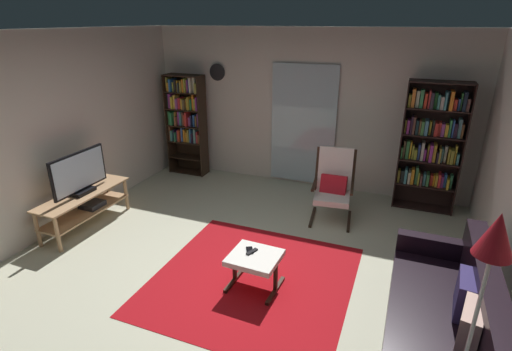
{
  "coord_description": "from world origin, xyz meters",
  "views": [
    {
      "loc": [
        1.64,
        -3.44,
        2.71
      ],
      "look_at": [
        -0.09,
        0.9,
        0.85
      ],
      "focal_mm": 27.7,
      "sensor_mm": 36.0,
      "label": 1
    }
  ],
  "objects": [
    {
      "name": "area_rug",
      "position": [
        0.25,
        -0.05,
        0.0
      ],
      "size": [
        2.13,
        2.16,
        0.01
      ],
      "primitive_type": "cube",
      "color": "#A61017",
      "rests_on": "ground"
    },
    {
      "name": "wall_clock",
      "position": [
        -1.57,
        2.82,
        1.85
      ],
      "size": [
        0.29,
        0.03,
        0.29
      ],
      "color": "silver"
    },
    {
      "name": "ground_plane",
      "position": [
        0.0,
        0.0,
        0.0
      ],
      "size": [
        7.02,
        7.02,
        0.0
      ],
      "primitive_type": "plane",
      "color": "beige"
    },
    {
      "name": "tv_remote",
      "position": [
        0.27,
        -0.11,
        0.41
      ],
      "size": [
        0.09,
        0.15,
        0.02
      ],
      "primitive_type": "cube",
      "rotation": [
        0.0,
        0.0,
        -0.38
      ],
      "color": "black",
      "rests_on": "ottoman"
    },
    {
      "name": "wall_left",
      "position": [
        -2.7,
        0.0,
        1.3
      ],
      "size": [
        0.06,
        6.0,
        2.6
      ],
      "primitive_type": "cube",
      "color": "beige",
      "rests_on": "ground"
    },
    {
      "name": "lounge_armchair",
      "position": [
        0.76,
        1.77,
        0.53
      ],
      "size": [
        0.63,
        0.71,
        1.02
      ],
      "color": "black",
      "rests_on": "ground"
    },
    {
      "name": "ottoman",
      "position": [
        0.32,
        -0.15,
        0.33
      ],
      "size": [
        0.54,
        0.5,
        0.4
      ],
      "color": "white",
      "rests_on": "ground"
    },
    {
      "name": "bookshelf_near_tv",
      "position": [
        -2.13,
        2.61,
        1.06
      ],
      "size": [
        0.7,
        0.3,
        1.81
      ],
      "color": "black",
      "rests_on": "ground"
    },
    {
      "name": "cell_phone",
      "position": [
        0.24,
        -0.09,
        0.4
      ],
      "size": [
        0.13,
        0.16,
        0.01
      ],
      "primitive_type": "cube",
      "rotation": [
        0.0,
        0.0,
        0.5
      ],
      "color": "black",
      "rests_on": "ottoman"
    },
    {
      "name": "floor_lamp_by_sofa",
      "position": [
        2.16,
        -1.23,
        1.45
      ],
      "size": [
        0.22,
        0.22,
        1.76
      ],
      "color": "#A5A5AD",
      "rests_on": "ground"
    },
    {
      "name": "wall_back",
      "position": [
        0.0,
        2.9,
        1.3
      ],
      "size": [
        5.6,
        0.06,
        2.6
      ],
      "primitive_type": "cube",
      "color": "beige",
      "rests_on": "ground"
    },
    {
      "name": "tv_stand",
      "position": [
        -2.36,
        0.25,
        0.34
      ],
      "size": [
        0.44,
        1.39,
        0.51
      ],
      "color": "tan",
      "rests_on": "ground"
    },
    {
      "name": "bookshelf_near_sofa",
      "position": [
        1.97,
        2.61,
        1.05
      ],
      "size": [
        0.85,
        0.3,
        1.92
      ],
      "color": "black",
      "rests_on": "ground"
    },
    {
      "name": "glass_door_panel",
      "position": [
        -0.01,
        2.83,
        1.05
      ],
      "size": [
        1.1,
        0.01,
        2.0
      ],
      "primitive_type": "cube",
      "color": "silver"
    },
    {
      "name": "leather_sofa",
      "position": [
        2.15,
        -0.37,
        0.31
      ],
      "size": [
        0.8,
        1.98,
        0.84
      ],
      "color": "black",
      "rests_on": "ground"
    },
    {
      "name": "television",
      "position": [
        -2.36,
        0.23,
        0.78
      ],
      "size": [
        0.2,
        0.91,
        0.58
      ],
      "color": "black",
      "rests_on": "tv_stand"
    }
  ]
}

